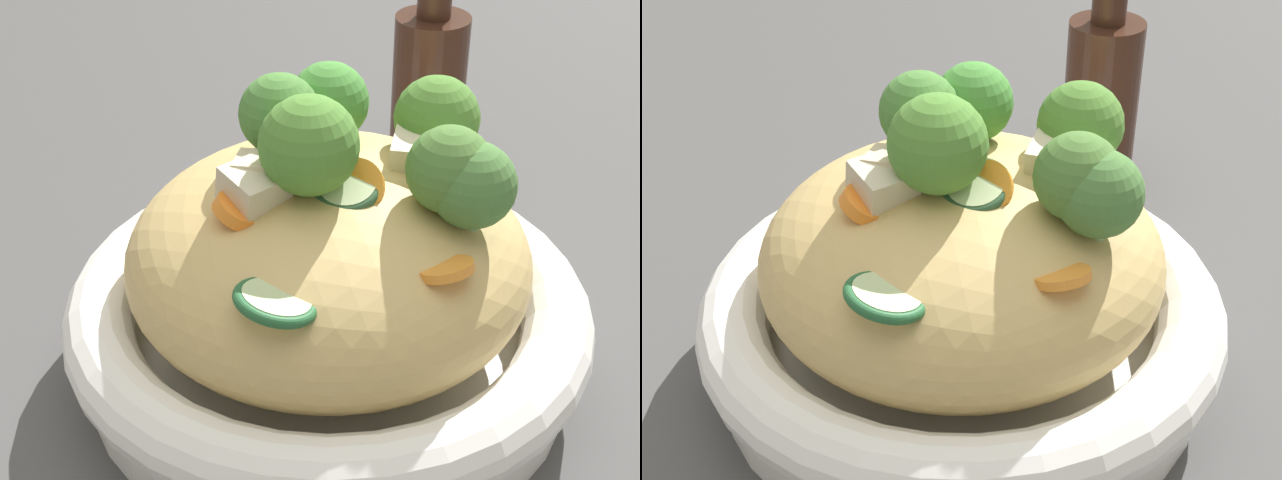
% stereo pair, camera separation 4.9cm
% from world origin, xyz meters
% --- Properties ---
extents(ground_plane, '(3.00, 3.00, 0.00)m').
position_xyz_m(ground_plane, '(0.00, 0.00, 0.00)').
color(ground_plane, '#464545').
extents(serving_bowl, '(0.28, 0.28, 0.06)m').
position_xyz_m(serving_bowl, '(0.00, 0.00, 0.03)').
color(serving_bowl, white).
rests_on(serving_bowl, ground_plane).
extents(noodle_heap, '(0.21, 0.21, 0.11)m').
position_xyz_m(noodle_heap, '(0.00, -0.00, 0.07)').
color(noodle_heap, tan).
rests_on(noodle_heap, serving_bowl).
extents(broccoli_florets, '(0.14, 0.12, 0.07)m').
position_xyz_m(broccoli_florets, '(0.02, 0.01, 0.14)').
color(broccoli_florets, '#8FB26D').
rests_on(broccoli_florets, serving_bowl).
extents(carrot_coins, '(0.13, 0.14, 0.04)m').
position_xyz_m(carrot_coins, '(0.00, -0.02, 0.12)').
color(carrot_coins, orange).
rests_on(carrot_coins, serving_bowl).
extents(zucchini_slices, '(0.14, 0.23, 0.05)m').
position_xyz_m(zucchini_slices, '(0.01, 0.01, 0.11)').
color(zucchini_slices, beige).
rests_on(zucchini_slices, serving_bowl).
extents(chicken_chunks, '(0.12, 0.10, 0.03)m').
position_xyz_m(chicken_chunks, '(-0.00, 0.01, 0.12)').
color(chicken_chunks, beige).
rests_on(chicken_chunks, serving_bowl).
extents(soy_sauce_bottle, '(0.05, 0.05, 0.16)m').
position_xyz_m(soy_sauce_bottle, '(0.07, 0.22, 0.07)').
color(soy_sauce_bottle, '#381E14').
rests_on(soy_sauce_bottle, ground_plane).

